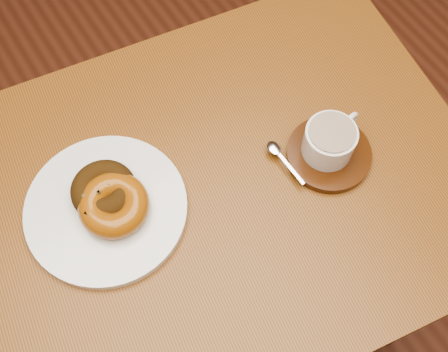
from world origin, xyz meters
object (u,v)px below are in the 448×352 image
coffee_cup (330,140)px  cafe_table (214,217)px  donut_plate (106,209)px  saucer (329,154)px

coffee_cup → cafe_table: bearing=154.0°
donut_plate → saucer: size_ratio=1.84×
cafe_table → saucer: size_ratio=6.88×
saucer → coffee_cup: bearing=91.5°
donut_plate → cafe_table: bearing=-19.3°
cafe_table → saucer: (0.19, -0.05, 0.13)m
cafe_table → donut_plate: size_ratio=3.74×
cafe_table → coffee_cup: bearing=-5.5°
coffee_cup → saucer: bearing=-100.5°
cafe_table → saucer: bearing=-7.3°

